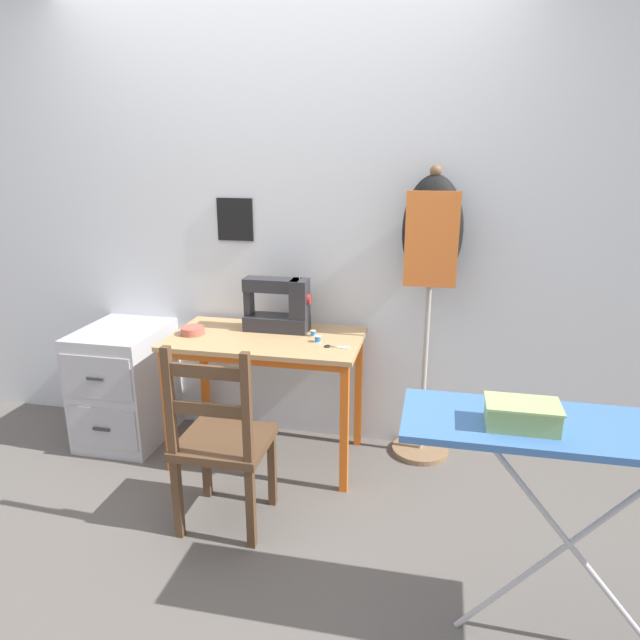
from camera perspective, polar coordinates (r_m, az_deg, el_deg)
ground_plane at (r=3.12m, az=-6.70°, el=-15.92°), size 14.00×14.00×0.00m
wall_back at (r=3.25m, az=-3.90°, el=9.64°), size 10.00×0.06×2.55m
sewing_table at (r=3.07m, az=-5.50°, el=-3.40°), size 1.02×0.57×0.72m
sewing_machine at (r=3.11m, az=-3.99°, el=1.38°), size 0.37×0.15×0.31m
fabric_bowl at (r=3.14m, az=-12.62°, el=-1.02°), size 0.13×0.13×0.04m
scissors at (r=2.88m, az=1.28°, el=-2.69°), size 0.13×0.04×0.01m
thread_spool_near_machine at (r=3.04m, az=-0.70°, el=-1.33°), size 0.03×0.03×0.03m
thread_spool_mid_table at (r=2.95m, az=-0.22°, el=-1.90°), size 0.04×0.04×0.03m
wooden_chair at (r=2.64m, az=-9.78°, el=-11.98°), size 0.40×0.38×0.91m
filing_cabinet at (r=3.58m, az=-18.82°, el=-6.07°), size 0.45×0.57×0.68m
dress_form at (r=3.02m, az=11.07°, el=6.84°), size 0.32×0.32×1.60m
ironing_board at (r=2.01m, az=24.95°, el=-10.79°), size 1.14×0.36×0.85m
storage_box at (r=1.90m, az=19.54°, el=-8.91°), size 0.23×0.14×0.08m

